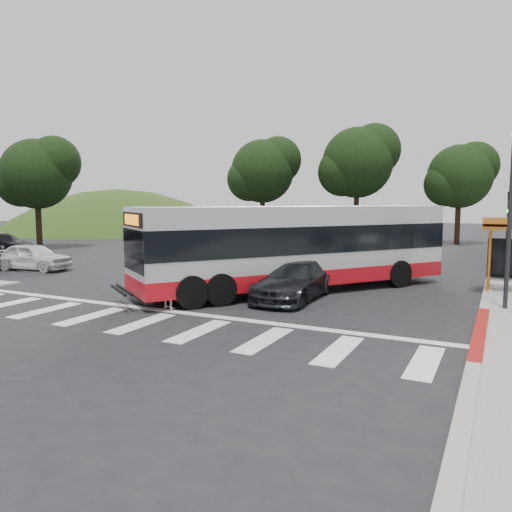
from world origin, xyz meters
The scene contains 16 objects.
ground centered at (0.00, 0.00, 0.00)m, with size 140.00×140.00×0.00m, color black.
curb_east centered at (9.00, 8.00, 0.07)m, with size 0.30×40.00×0.15m, color #9E9991.
curb_east_red centered at (9.00, -2.00, 0.08)m, with size 0.32×6.00×0.15m, color maroon.
hillside_nw centered at (-32.00, 30.00, 0.00)m, with size 44.00×44.00×10.00m, color #294616.
crosswalk_ladder centered at (0.00, -5.00, 0.01)m, with size 18.00×2.60×0.01m, color silver.
traffic_signal_ne_tall centered at (9.60, 1.49, 3.88)m, with size 0.18×0.37×6.50m.
traffic_signal_ne_short centered at (9.60, 8.49, 2.48)m, with size 0.18×0.37×4.00m.
tree_north_a centered at (-1.92, 26.07, 6.92)m, with size 6.60×6.15×10.17m.
tree_north_b centered at (6.07, 28.06, 5.66)m, with size 5.72×5.33×8.43m.
tree_north_c centered at (-9.92, 24.06, 6.29)m, with size 6.16×5.74×9.30m.
tree_west_a centered at (-21.93, 10.06, 5.66)m, with size 5.72×5.33×8.43m.
transit_bus centered at (2.05, 2.14, 1.69)m, with size 2.84×13.10×3.38m, color silver, non-canonical shape.
pedestrian centered at (-0.50, -2.98, 0.98)m, with size 0.72×0.47×1.97m, color white.
dark_sedan centered at (2.63, 0.42, 0.69)m, with size 1.94×4.78×1.39m, color #212326.
west_car_white centered at (-12.44, 1.50, 0.71)m, with size 1.67×4.15×1.41m, color silver.
west_car_black centered at (-19.97, 5.18, 0.72)m, with size 1.53×4.37×1.44m, color black.
Camera 1 is at (9.43, -16.40, 3.61)m, focal length 35.00 mm.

